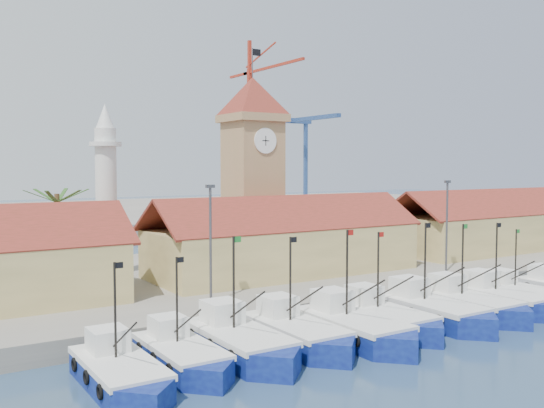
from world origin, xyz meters
TOP-DOWN VIEW (x-y plane):
  - ground at (0.00, 0.00)m, footprint 400.00×400.00m
  - quay at (0.00, 24.00)m, footprint 140.00×32.00m
  - terminal at (0.00, 110.00)m, footprint 240.00×80.00m
  - boat_0 at (-22.33, 2.04)m, footprint 3.44×9.42m
  - boat_1 at (-18.24, 3.18)m, footprint 3.34×9.15m
  - boat_2 at (-14.28, 3.27)m, footprint 3.83×10.50m
  - boat_3 at (-10.03, 3.20)m, footprint 3.68×10.09m
  - boat_4 at (-6.06, 2.07)m, footprint 3.86×10.58m
  - boat_5 at (-2.43, 2.97)m, footprint 3.63×9.95m
  - boat_6 at (2.06, 2.57)m, footprint 3.87×10.61m
  - boat_7 at (6.28, 2.58)m, footprint 3.72×10.19m
  - boat_8 at (10.24, 2.40)m, footprint 3.67×10.06m
  - boat_9 at (13.88, 3.25)m, footprint 3.26×8.93m
  - hall_center at (0.00, 20.00)m, footprint 27.04×10.13m
  - hall_right at (32.00, 20.00)m, footprint 31.20×10.13m
  - clock_tower at (0.00, 26.00)m, footprint 5.80×5.80m
  - minaret at (-15.00, 28.00)m, footprint 3.00×3.00m
  - palm_tree at (-20.00, 26.00)m, footprint 5.60×5.03m
  - lamp_posts at (0.50, 12.00)m, footprint 80.70×0.25m
  - crane_red_right at (45.87, 103.44)m, footprint 1.00×33.66m
  - gantry at (62.00, 106.65)m, footprint 13.00×22.00m

SIDE VIEW (x-z plane):
  - ground at x=0.00m, z-range 0.00..0.00m
  - boat_9 at x=13.88m, z-range -2.68..4.08m
  - boat_1 at x=-18.24m, z-range -2.74..4.18m
  - boat_0 at x=-22.33m, z-range -2.83..4.30m
  - quay at x=0.00m, z-range 0.00..1.50m
  - boat_5 at x=-2.43m, z-range -2.99..4.54m
  - boat_8 at x=10.24m, z-range -3.02..4.59m
  - boat_3 at x=-10.03m, z-range -3.03..4.60m
  - boat_7 at x=6.28m, z-range -3.06..4.65m
  - boat_2 at x=-14.28m, z-range -3.15..4.79m
  - boat_4 at x=-6.06m, z-range -3.17..4.83m
  - boat_6 at x=2.06m, z-range -3.18..4.84m
  - terminal at x=0.00m, z-range 0.00..2.00m
  - hall_center at x=0.00m, z-range 0.18..7.79m
  - hall_right at x=32.00m, z-range 0.18..7.79m
  - palm_tree at x=-20.00m, z-range 2.05..10.44m
  - lamp_posts at x=0.50m, z-range 1.96..10.99m
  - minaret at x=-15.00m, z-range 1.58..17.88m
  - clock_tower at x=0.00m, z-range 0.61..23.31m
  - gantry at x=62.00m, z-range 8.44..31.64m
  - crane_red_right at x=45.87m, z-range 4.37..46.04m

